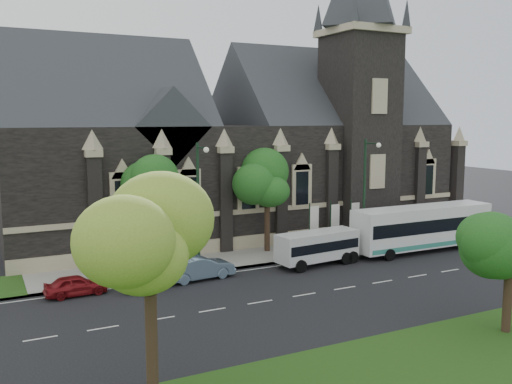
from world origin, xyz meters
TOP-DOWN VIEW (x-y plane):
  - ground at (0.00, 0.00)m, footprint 160.00×160.00m
  - sidewalk at (0.00, 9.50)m, footprint 80.00×5.00m
  - museum at (5.12, 18.78)m, footprint 40.00×17.70m
  - tree_park_near at (-11.77, -8.77)m, footprint 4.42×4.42m
  - tree_park_east at (6.18, -9.32)m, footprint 3.40×3.40m
  - tree_walk_right at (3.21, 10.71)m, footprint 4.08×4.08m
  - tree_walk_left at (-5.80, 10.70)m, footprint 3.91×3.91m
  - street_lamp_near at (10.00, 7.09)m, footprint 0.36×1.88m
  - street_lamp_mid at (-4.00, 7.09)m, footprint 0.36×1.88m
  - banner_flag_left at (6.29, 9.00)m, footprint 0.90×0.10m
  - banner_flag_center at (8.29, 9.00)m, footprint 0.90×0.10m
  - banner_flag_right at (10.29, 9.00)m, footprint 0.90×0.10m
  - tour_coach at (14.38, 5.33)m, footprint 12.45×2.94m
  - shuttle_bus at (4.50, 5.49)m, footprint 6.51×2.80m
  - box_trailer at (-8.69, 5.23)m, footprint 2.98×1.75m
  - sedan at (-4.49, 5.97)m, footprint 4.90×2.13m
  - car_far_red at (-12.36, 6.13)m, footprint 3.76×1.64m

SIDE VIEW (x-z plane):
  - ground at x=0.00m, z-range 0.00..0.00m
  - sidewalk at x=0.00m, z-range 0.00..0.15m
  - car_far_red at x=-12.36m, z-range 0.00..1.26m
  - sedan at x=-4.49m, z-range 0.00..1.57m
  - box_trailer at x=-8.69m, z-range 0.11..1.68m
  - shuttle_bus at x=4.50m, z-range 0.20..2.65m
  - tour_coach at x=14.38m, z-range 0.16..3.79m
  - banner_flag_left at x=6.29m, z-range 0.38..4.38m
  - banner_flag_center at x=8.29m, z-range 0.38..4.38m
  - banner_flag_right at x=10.29m, z-range 0.38..4.38m
  - tree_park_east at x=6.18m, z-range 1.48..7.76m
  - street_lamp_near at x=10.00m, z-range 0.61..9.61m
  - street_lamp_mid at x=-4.00m, z-range 0.61..9.61m
  - tree_walk_left at x=-5.80m, z-range 1.91..9.55m
  - tree_walk_right at x=3.21m, z-range 1.92..9.72m
  - tree_park_near at x=-11.77m, z-range 2.14..10.70m
  - museum at x=5.12m, z-range -6.78..23.12m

